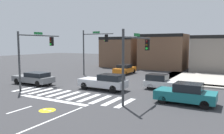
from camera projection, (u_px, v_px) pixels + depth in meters
The scene contains 13 objects.
ground_plane at pixel (97, 86), 23.38m from camera, with size 120.00×120.00×0.00m, color #353538.
crosswalk_near at pixel (69, 95), 19.47m from camera, with size 11.33×2.96×0.01m.
bike_detector_marking at pixel (47, 110), 15.00m from camera, with size 1.10×1.10×0.01m.
curb_corner_northeast at pixel (198, 79), 27.43m from camera, with size 10.00×10.60×0.15m.
storefront_row at pixel (164, 52), 38.70m from camera, with size 22.60×6.02×5.94m.
traffic_signal_northwest at pixel (93, 45), 30.35m from camera, with size 4.76×0.32×6.19m.
traffic_signal_southwest at pixel (35, 49), 22.44m from camera, with size 0.32×5.46×5.55m.
traffic_signal_southeast at pixel (135, 53), 17.48m from camera, with size 0.32×5.44×5.42m.
car_white at pixel (165, 82), 21.63m from camera, with size 4.40×1.79×1.43m.
car_teal at pixel (186, 94), 16.57m from camera, with size 4.27×1.95×1.54m.
car_silver at pixel (105, 82), 21.51m from camera, with size 4.69×1.78×1.54m.
car_orange at pixel (125, 69), 32.64m from camera, with size 1.81×4.26×1.37m.
car_gray at pixel (34, 78), 24.31m from camera, with size 4.73×1.83×1.34m.
Camera 1 is at (12.59, -19.36, 4.44)m, focal length 36.24 mm.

